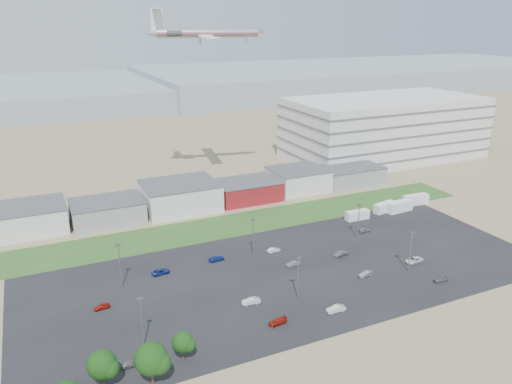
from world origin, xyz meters
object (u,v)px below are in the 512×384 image
parked_car_1 (366,274)px  parked_car_2 (440,279)px  parked_car_5 (102,306)px  parked_car_6 (217,258)px  parked_car_7 (293,264)px  parked_car_8 (365,230)px  parked_car_0 (414,260)px  parked_car_12 (341,253)px  parked_car_13 (336,309)px  parked_car_4 (251,301)px  parked_car_9 (161,272)px  airliner (208,33)px  parked_car_10 (132,362)px  parked_car_11 (274,250)px  parked_car_3 (278,321)px  box_trailer_a (357,215)px

parked_car_1 → parked_car_2: parked_car_1 is taller
parked_car_5 → parked_car_6: 30.35m
parked_car_7 → parked_car_8: bearing=107.8°
parked_car_0 → parked_car_12: bearing=-133.4°
parked_car_1 → parked_car_13: size_ratio=0.93×
parked_car_4 → parked_car_8: 47.92m
parked_car_1 → parked_car_9: 46.86m
airliner → parked_car_2: bearing=-66.4°
parked_car_7 → parked_car_10: 46.69m
parked_car_7 → parked_car_13: size_ratio=0.88×
airliner → parked_car_12: bearing=-72.8°
airliner → parked_car_11: size_ratio=11.90×
parked_car_13 → parked_car_10: bearing=-88.2°
parked_car_4 → parked_car_13: 17.21m
parked_car_8 → parked_car_12: 17.04m
parked_car_3 → parked_car_7: 24.37m
parked_car_1 → parked_car_13: parked_car_13 is taller
box_trailer_a → parked_car_10: bearing=-150.9°
parked_car_4 → parked_car_12: (29.22, 10.88, -0.01)m
parked_car_9 → parked_car_8: bearing=-97.0°
airliner → parked_car_12: 84.05m
parked_car_4 → parked_car_7: bearing=132.1°
box_trailer_a → parked_car_2: box_trailer_a is taller
airliner → parked_car_10: (-45.96, -86.56, -50.66)m
parked_car_3 → parked_car_7: (14.28, 19.75, 0.01)m
parked_car_1 → parked_car_0: bearing=87.9°
parked_car_3 → parked_car_9: (-15.24, 29.02, 0.03)m
parked_car_1 → parked_car_6: parked_car_1 is taller
parked_car_4 → parked_car_12: 31.18m
parked_car_8 → parked_car_9: bearing=87.9°
parked_car_0 → airliner: bearing=-169.4°
parked_car_5 → airliner: bearing=138.0°
parked_car_0 → parked_car_7: (-27.13, 10.66, -0.07)m
parked_car_5 → parked_car_9: size_ratio=0.77×
parked_car_10 → parked_car_12: size_ratio=0.93×
parked_car_11 → parked_car_1: bearing=-152.8°
parked_car_5 → parked_car_3: bearing=50.4°
parked_car_2 → parked_car_8: (1.30, 29.62, 0.01)m
parked_car_5 → parked_car_12: size_ratio=0.75×
parked_car_3 → parked_car_4: (-1.65, 8.72, 0.08)m
box_trailer_a → parked_car_10: 82.45m
box_trailer_a → parked_car_1: size_ratio=1.99×
parked_car_11 → airliner: bearing=-10.9°
parked_car_6 → parked_car_11: size_ratio=1.18×
box_trailer_a → parked_car_11: (-31.88, -9.14, -0.80)m
parked_car_1 → parked_car_11: parked_car_1 is taller
airliner → parked_car_8: 79.80m
parked_car_0 → box_trailer_a: bearing=166.0°
parked_car_4 → parked_car_10: size_ratio=0.97×
parked_car_6 → parked_car_4: bearing=172.3°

